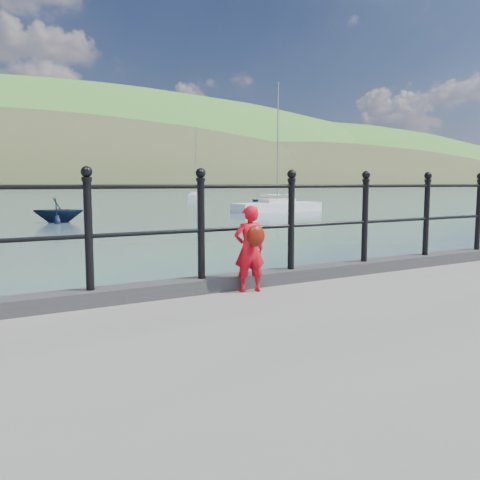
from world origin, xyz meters
TOP-DOWN VIEW (x-y plane):
  - ground at (0.00, 0.00)m, footprint 600.00×600.00m
  - kerb at (0.00, -0.15)m, footprint 60.00×0.30m
  - railing at (0.00, -0.15)m, footprint 18.11×0.11m
  - far_shore at (38.34, 239.41)m, footprint 830.00×200.00m
  - child at (-0.14, -0.41)m, footprint 0.38×0.33m
  - launch_blue at (25.18, 36.04)m, footprint 4.70×5.51m
  - launch_navy at (2.62, 24.42)m, footprint 3.33×3.13m
  - sailboat_far at (28.49, 60.59)m, footprint 5.32×7.48m
  - sailboat_near at (19.43, 27.31)m, footprint 7.50×2.46m

SIDE VIEW (x-z plane):
  - far_shore at x=38.34m, z-range -100.57..55.43m
  - ground at x=0.00m, z-range 0.00..0.00m
  - sailboat_near at x=19.43m, z-range -4.66..5.34m
  - sailboat_far at x=28.49m, z-range -4.88..5.56m
  - launch_blue at x=25.18m, z-range 0.00..0.97m
  - launch_navy at x=2.62m, z-range 0.00..1.40m
  - kerb at x=0.00m, z-range 1.00..1.15m
  - child at x=-0.14m, z-range 1.01..1.95m
  - railing at x=0.00m, z-range 1.23..2.42m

